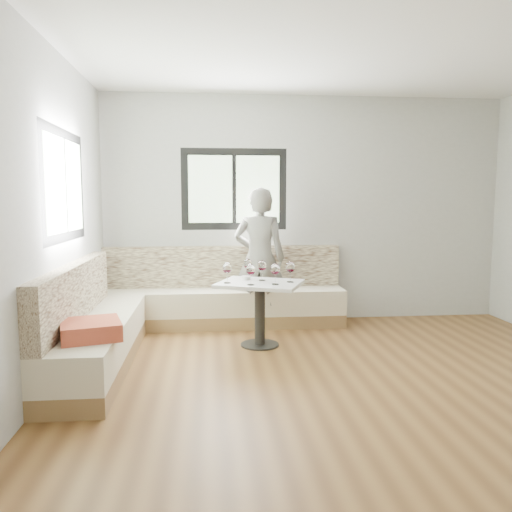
{
  "coord_description": "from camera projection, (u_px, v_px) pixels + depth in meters",
  "views": [
    {
      "loc": [
        -1.22,
        -3.71,
        1.53
      ],
      "look_at": [
        -0.73,
        1.47,
        0.94
      ],
      "focal_mm": 35.0,
      "sensor_mm": 36.0,
      "label": 1
    }
  ],
  "objects": [
    {
      "name": "room",
      "position": [
        356.0,
        215.0,
        3.86
      ],
      "size": [
        5.01,
        5.01,
        2.81
      ],
      "color": "brown",
      "rests_on": "ground"
    },
    {
      "name": "banquette",
      "position": [
        175.0,
        311.0,
        5.37
      ],
      "size": [
        2.9,
        2.8,
        0.95
      ],
      "color": "olive",
      "rests_on": "ground"
    },
    {
      "name": "table",
      "position": [
        260.0,
        298.0,
        5.18
      ],
      "size": [
        1.0,
        0.9,
        0.68
      ],
      "rotation": [
        0.0,
        0.0,
        -0.39
      ],
      "color": "black",
      "rests_on": "ground"
    },
    {
      "name": "person",
      "position": [
        260.0,
        258.0,
        5.9
      ],
      "size": [
        0.67,
        0.5,
        1.67
      ],
      "primitive_type": "imported",
      "rotation": [
        0.0,
        0.0,
        2.97
      ],
      "color": "slate",
      "rests_on": "ground"
    },
    {
      "name": "olive_ramekin",
      "position": [
        246.0,
        278.0,
        5.32
      ],
      "size": [
        0.1,
        0.1,
        0.04
      ],
      "color": "white",
      "rests_on": "table"
    },
    {
      "name": "wine_glass_a",
      "position": [
        227.0,
        269.0,
        5.08
      ],
      "size": [
        0.1,
        0.1,
        0.21
      ],
      "color": "white",
      "rests_on": "table"
    },
    {
      "name": "wine_glass_b",
      "position": [
        251.0,
        270.0,
        4.97
      ],
      "size": [
        0.1,
        0.1,
        0.21
      ],
      "color": "white",
      "rests_on": "table"
    },
    {
      "name": "wine_glass_c",
      "position": [
        275.0,
        270.0,
        5.0
      ],
      "size": [
        0.1,
        0.1,
        0.21
      ],
      "color": "white",
      "rests_on": "table"
    },
    {
      "name": "wine_glass_d",
      "position": [
        262.0,
        266.0,
        5.25
      ],
      "size": [
        0.1,
        0.1,
        0.21
      ],
      "color": "white",
      "rests_on": "table"
    },
    {
      "name": "wine_glass_e",
      "position": [
        290.0,
        268.0,
        5.14
      ],
      "size": [
        0.1,
        0.1,
        0.21
      ],
      "color": "white",
      "rests_on": "table"
    },
    {
      "name": "wine_glass_f",
      "position": [
        248.0,
        265.0,
        5.4
      ],
      "size": [
        0.1,
        0.1,
        0.21
      ],
      "color": "white",
      "rests_on": "table"
    }
  ]
}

